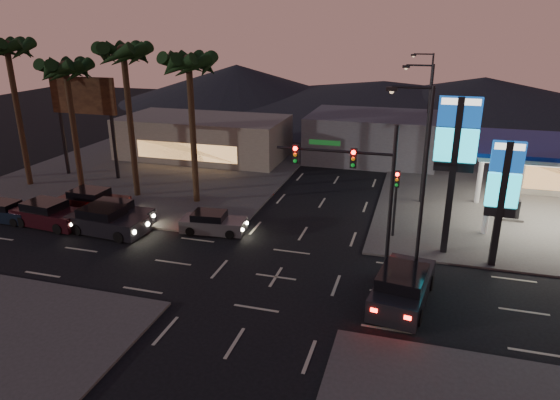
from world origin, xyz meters
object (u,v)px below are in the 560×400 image
(suv_station, at_px, (403,287))
(traffic_signal_mast, at_px, (358,177))
(pylon_sign_short, at_px, (503,186))
(car_lane_b_front, at_px, (213,223))
(car_lane_a_mid, at_px, (49,214))
(car_lane_b_mid, at_px, (115,214))
(pylon_sign_tall, at_px, (456,145))
(car_lane_a_rear, at_px, (6,212))
(car_lane_b_rear, at_px, (93,202))
(car_lane_a_front, at_px, (106,221))

(suv_station, bearing_deg, traffic_signal_mast, 134.98)
(pylon_sign_short, distance_m, car_lane_b_front, 17.05)
(car_lane_a_mid, xyz_separation_m, car_lane_b_mid, (4.17, 1.26, -0.02))
(pylon_sign_tall, height_order, car_lane_a_rear, pylon_sign_tall)
(car_lane_b_rear, bearing_deg, car_lane_b_front, -6.56)
(traffic_signal_mast, relative_size, car_lane_a_rear, 1.97)
(pylon_sign_short, height_order, suv_station, pylon_sign_short)
(pylon_sign_short, relative_size, car_lane_a_rear, 1.72)
(pylon_sign_tall, height_order, car_lane_b_front, pylon_sign_tall)
(pylon_sign_short, bearing_deg, car_lane_b_mid, -178.68)
(car_lane_a_rear, bearing_deg, car_lane_b_front, 7.90)
(traffic_signal_mast, bearing_deg, pylon_sign_short, 19.13)
(pylon_sign_tall, bearing_deg, car_lane_a_rear, -174.19)
(car_lane_b_mid, bearing_deg, car_lane_b_front, 5.38)
(car_lane_a_mid, relative_size, suv_station, 0.92)
(car_lane_a_front, distance_m, car_lane_b_front, 6.72)
(car_lane_a_rear, bearing_deg, suv_station, -7.30)
(pylon_sign_tall, bearing_deg, traffic_signal_mast, -143.48)
(car_lane_b_mid, bearing_deg, car_lane_b_rear, 149.44)
(pylon_sign_tall, relative_size, car_lane_a_front, 1.69)
(suv_station, bearing_deg, car_lane_a_rear, 172.70)
(pylon_sign_tall, distance_m, car_lane_b_rear, 24.32)
(suv_station, bearing_deg, car_lane_a_front, 169.60)
(pylon_sign_short, distance_m, car_lane_a_front, 23.39)
(car_lane_b_rear, bearing_deg, pylon_sign_short, -2.62)
(pylon_sign_tall, distance_m, car_lane_a_rear, 29.02)
(traffic_signal_mast, bearing_deg, car_lane_a_rear, 178.46)
(traffic_signal_mast, height_order, car_lane_a_front, traffic_signal_mast)
(pylon_sign_short, bearing_deg, pylon_sign_tall, 158.20)
(pylon_sign_tall, bearing_deg, car_lane_b_front, -176.31)
(pylon_sign_short, xyz_separation_m, suv_station, (-4.51, -5.24, -3.83))
(pylon_sign_tall, relative_size, traffic_signal_mast, 1.12)
(car_lane_a_front, bearing_deg, car_lane_b_rear, 136.10)
(suv_station, bearing_deg, pylon_sign_short, 49.29)
(car_lane_a_mid, height_order, car_lane_b_rear, car_lane_a_mid)
(car_lane_a_rear, distance_m, car_lane_b_front, 14.36)
(car_lane_b_mid, relative_size, car_lane_b_rear, 0.98)
(traffic_signal_mast, bearing_deg, car_lane_b_mid, 172.95)
(car_lane_a_rear, relative_size, car_lane_b_front, 0.95)
(car_lane_a_front, relative_size, suv_station, 0.95)
(suv_station, bearing_deg, car_lane_b_front, 156.11)
(car_lane_b_front, xyz_separation_m, suv_station, (12.05, -5.34, 0.20))
(traffic_signal_mast, bearing_deg, car_lane_b_front, 164.39)
(pylon_sign_short, relative_size, traffic_signal_mast, 0.88)
(pylon_sign_short, distance_m, car_lane_b_rear, 26.48)
(car_lane_b_front, relative_size, car_lane_b_rear, 0.86)
(car_lane_b_rear, height_order, suv_station, suv_station)
(pylon_sign_short, distance_m, traffic_signal_mast, 7.69)
(car_lane_a_mid, bearing_deg, suv_station, -8.56)
(pylon_sign_tall, xyz_separation_m, car_lane_a_mid, (-24.90, -2.80, -5.64))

